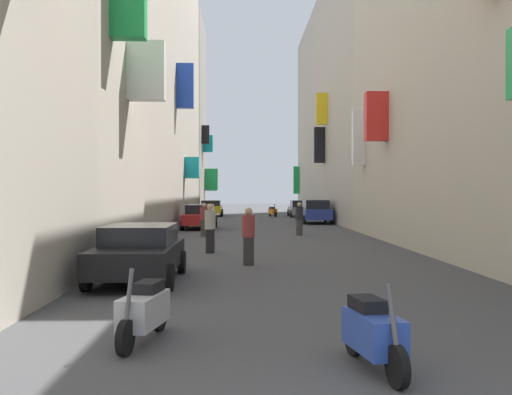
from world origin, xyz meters
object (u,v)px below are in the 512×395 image
at_px(parked_car_grey, 300,208).
at_px(parked_car_red, 200,216).
at_px(parked_car_blue, 315,211).
at_px(pedestrian_near_left, 210,228).
at_px(scooter_orange, 273,211).
at_px(scooter_silver, 144,310).
at_px(parked_car_black, 139,251).
at_px(pedestrian_crossing, 299,219).
at_px(scooter_blue, 373,332).
at_px(pedestrian_mid_street, 249,236).
at_px(parked_car_yellow, 211,208).
at_px(pedestrian_near_right, 204,220).
at_px(scooter_red, 203,216).

xyz_separation_m(parked_car_grey, parked_car_red, (-7.56, -15.96, -0.00)).
relative_size(parked_car_blue, pedestrian_near_left, 2.49).
height_order(scooter_orange, scooter_silver, same).
distance_m(parked_car_grey, parked_car_black, 36.62).
bearing_deg(parked_car_grey, scooter_orange, -176.15).
bearing_deg(pedestrian_crossing, parked_car_black, -110.24).
bearing_deg(scooter_silver, scooter_blue, -24.81).
distance_m(parked_car_grey, pedestrian_mid_street, 33.20).
relative_size(parked_car_black, pedestrian_mid_street, 2.49).
relative_size(parked_car_black, scooter_silver, 2.27).
height_order(scooter_silver, pedestrian_near_left, pedestrian_near_left).
xyz_separation_m(parked_car_yellow, scooter_silver, (1.19, -42.79, -0.28)).
xyz_separation_m(parked_car_blue, scooter_silver, (-6.51, -31.23, -0.36)).
height_order(parked_car_yellow, pedestrian_mid_street, pedestrian_mid_street).
distance_m(scooter_orange, pedestrian_near_left, 29.56).
bearing_deg(pedestrian_near_right, pedestrian_crossing, 8.04).
height_order(parked_car_black, pedestrian_near_right, pedestrian_near_right).
distance_m(parked_car_blue, scooter_red, 7.79).
xyz_separation_m(scooter_blue, pedestrian_crossing, (1.31, 21.68, 0.35)).
height_order(parked_car_black, pedestrian_crossing, pedestrian_crossing).
height_order(parked_car_yellow, scooter_red, parked_car_yellow).
xyz_separation_m(parked_car_grey, scooter_orange, (-2.41, -0.16, -0.28)).
height_order(parked_car_red, scooter_silver, parked_car_red).
height_order(parked_car_red, pedestrian_near_right, pedestrian_near_right).
bearing_deg(pedestrian_near_left, pedestrian_crossing, 64.12).
height_order(parked_car_blue, scooter_red, parked_car_blue).
xyz_separation_m(pedestrian_crossing, pedestrian_mid_street, (-2.68, -11.58, 0.03)).
xyz_separation_m(parked_car_red, pedestrian_near_left, (1.32, -13.51, 0.13)).
bearing_deg(pedestrian_mid_street, scooter_orange, 85.58).
xyz_separation_m(scooter_silver, scooter_red, (-1.21, 32.19, -0.00)).
relative_size(pedestrian_crossing, pedestrian_mid_street, 0.96).
bearing_deg(parked_car_black, parked_car_blue, 73.45).
height_order(parked_car_black, parked_car_red, parked_car_red).
height_order(parked_car_yellow, scooter_orange, parked_car_yellow).
relative_size(parked_car_black, scooter_blue, 2.35).
bearing_deg(pedestrian_near_right, scooter_silver, -88.90).
distance_m(parked_car_black, scooter_blue, 8.20).
bearing_deg(scooter_red, scooter_silver, -87.85).
xyz_separation_m(parked_car_grey, pedestrian_near_left, (-6.24, -29.47, 0.13)).
bearing_deg(parked_car_red, pedestrian_near_left, -84.44).
relative_size(scooter_red, pedestrian_near_right, 1.08).
height_order(parked_car_grey, scooter_blue, parked_car_grey).
distance_m(parked_car_grey, scooter_silver, 42.07).
relative_size(parked_car_red, scooter_silver, 2.37).
height_order(pedestrian_crossing, pedestrian_near_left, pedestrian_near_left).
relative_size(scooter_orange, scooter_red, 1.02).
bearing_deg(parked_car_blue, scooter_orange, 103.08).
height_order(parked_car_blue, parked_car_grey, parked_car_blue).
distance_m(parked_car_black, pedestrian_near_left, 6.50).
xyz_separation_m(parked_car_grey, pedestrian_mid_street, (-4.94, -32.83, 0.10)).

